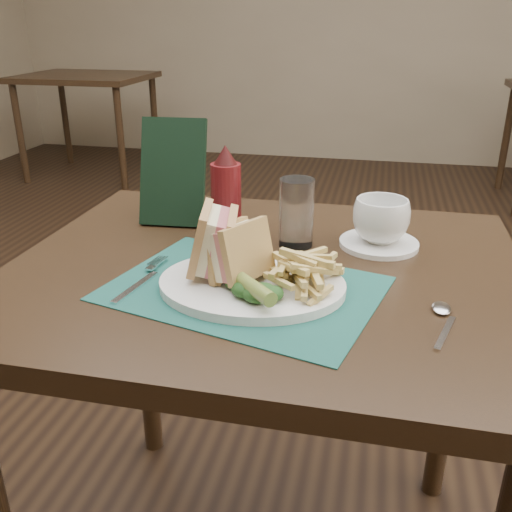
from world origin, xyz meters
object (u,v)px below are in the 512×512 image
at_px(table_bg_left, 90,126).
at_px(placemat, 244,288).
at_px(ketchup_bottle, 226,193).
at_px(sandwich_half_a, 200,241).
at_px(plate, 252,285).
at_px(coffee_cup, 381,220).
at_px(saucer, 379,243).
at_px(table_main, 264,434).
at_px(drinking_glass, 296,213).
at_px(sandwich_half_b, 229,247).
at_px(check_presenter, 173,172).

xyz_separation_m(table_bg_left, placemat, (1.96, -3.16, 0.38)).
bearing_deg(ketchup_bottle, sandwich_half_a, -86.98).
xyz_separation_m(plate, coffee_cup, (0.19, 0.24, 0.04)).
bearing_deg(saucer, table_main, -145.17).
distance_m(table_main, drinking_glass, 0.45).
xyz_separation_m(sandwich_half_b, drinking_glass, (0.08, 0.20, -0.00)).
bearing_deg(table_bg_left, sandwich_half_b, -58.41).
bearing_deg(coffee_cup, sandwich_half_a, -141.91).
bearing_deg(saucer, plate, -129.49).
bearing_deg(plate, saucer, 47.60).
relative_size(sandwich_half_a, drinking_glass, 0.86).
bearing_deg(placemat, coffee_cup, 48.61).
distance_m(sandwich_half_a, drinking_glass, 0.23).
distance_m(placemat, saucer, 0.31).
relative_size(saucer, coffee_cup, 1.41).
bearing_deg(sandwich_half_b, drinking_glass, 97.97).
xyz_separation_m(table_bg_left, plate, (1.98, -3.16, 0.38)).
relative_size(sandwich_half_b, drinking_glass, 0.75).
bearing_deg(drinking_glass, coffee_cup, 10.66).
bearing_deg(sandwich_half_a, coffee_cup, 26.57).
distance_m(table_bg_left, sandwich_half_a, 3.69).
bearing_deg(plate, coffee_cup, 47.60).
xyz_separation_m(table_main, sandwich_half_b, (-0.04, -0.09, 0.44)).
distance_m(sandwich_half_a, ketchup_bottle, 0.20).
relative_size(drinking_glass, check_presenter, 0.59).
relative_size(plate, saucer, 2.00).
xyz_separation_m(sandwich_half_a, saucer, (0.28, 0.22, -0.07)).
bearing_deg(drinking_glass, sandwich_half_a, -123.40).
height_order(plate, drinking_glass, drinking_glass).
bearing_deg(saucer, coffee_cup, 0.00).
distance_m(sandwich_half_b, ketchup_bottle, 0.21).
height_order(sandwich_half_b, check_presenter, check_presenter).
relative_size(drinking_glass, ketchup_bottle, 0.70).
bearing_deg(ketchup_bottle, drinking_glass, -2.07).
xyz_separation_m(saucer, ketchup_bottle, (-0.29, -0.02, 0.09)).
relative_size(table_bg_left, drinking_glass, 6.92).
height_order(table_bg_left, drinking_glass, drinking_glass).
height_order(saucer, drinking_glass, drinking_glass).
bearing_deg(sandwich_half_b, table_bg_left, 151.35).
bearing_deg(sandwich_half_b, placemat, 9.98).
bearing_deg(table_bg_left, sandwich_half_a, -59.03).
bearing_deg(plate, sandwich_half_a, 168.03).
distance_m(table_main, placemat, 0.39).
xyz_separation_m(plate, saucer, (0.19, 0.24, -0.00)).
height_order(plate, coffee_cup, coffee_cup).
bearing_deg(sandwich_half_b, plate, 15.05).
distance_m(coffee_cup, check_presenter, 0.43).
relative_size(sandwich_half_b, saucer, 0.65).
distance_m(sandwich_half_a, sandwich_half_b, 0.05).
relative_size(placemat, sandwich_half_a, 3.77).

